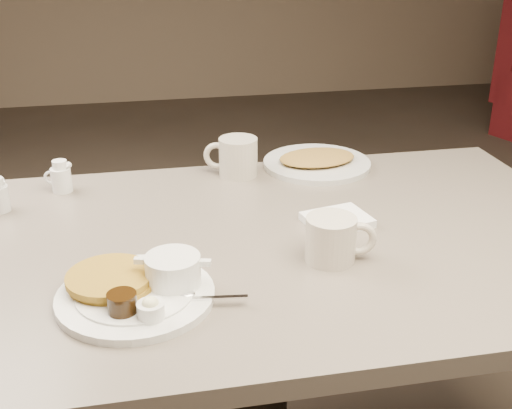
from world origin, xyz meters
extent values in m
cube|color=slate|center=(0.00, 0.00, 0.73)|extent=(1.50, 0.90, 0.04)
cylinder|color=black|center=(0.00, 0.00, 0.38)|extent=(0.14, 0.14, 0.69)
cylinder|color=white|center=(-0.26, -0.19, 0.76)|extent=(0.34, 0.34, 0.01)
cylinder|color=white|center=(-0.26, -0.19, 0.77)|extent=(0.26, 0.26, 0.00)
cylinder|color=#A67D20|center=(-0.29, -0.15, 0.77)|extent=(0.20, 0.20, 0.01)
cylinder|color=#A67D20|center=(-0.30, -0.16, 0.78)|extent=(0.19, 0.19, 0.01)
cylinder|color=white|center=(-0.19, -0.17, 0.79)|extent=(0.12, 0.12, 0.05)
cube|color=white|center=(-0.24, -0.16, 0.81)|extent=(0.02, 0.02, 0.01)
cube|color=white|center=(-0.13, -0.19, 0.81)|extent=(0.02, 0.02, 0.01)
ellipsoid|color=white|center=(-0.20, -0.16, 0.81)|extent=(0.05, 0.05, 0.03)
ellipsoid|color=white|center=(-0.18, -0.18, 0.81)|extent=(0.05, 0.05, 0.02)
cylinder|color=black|center=(-0.28, -0.25, 0.78)|extent=(0.06, 0.06, 0.04)
cylinder|color=white|center=(-0.23, -0.27, 0.78)|extent=(0.06, 0.06, 0.03)
ellipsoid|color=#FCFABC|center=(-0.23, -0.27, 0.79)|extent=(0.03, 0.03, 0.02)
cube|color=white|center=(-0.12, -0.24, 0.77)|extent=(0.11, 0.02, 0.00)
ellipsoid|color=white|center=(-0.17, -0.21, 0.77)|extent=(0.04, 0.03, 0.01)
cylinder|color=beige|center=(0.12, -0.11, 0.80)|extent=(0.12, 0.12, 0.09)
cylinder|color=black|center=(0.12, -0.11, 0.83)|extent=(0.09, 0.09, 0.01)
torus|color=beige|center=(0.18, -0.12, 0.80)|extent=(0.07, 0.03, 0.07)
cube|color=white|center=(0.19, 0.04, 0.76)|extent=(0.16, 0.13, 0.02)
cylinder|color=beige|center=(0.02, 0.37, 0.80)|extent=(0.13, 0.13, 0.10)
torus|color=beige|center=(-0.03, 0.39, 0.80)|extent=(0.07, 0.04, 0.07)
cone|color=silver|center=(-0.54, 0.27, 0.82)|extent=(0.03, 0.03, 0.02)
cylinder|color=white|center=(-0.42, 0.34, 0.78)|extent=(0.06, 0.06, 0.06)
cylinder|color=white|center=(-0.42, 0.34, 0.82)|extent=(0.04, 0.04, 0.02)
cone|color=white|center=(-0.40, 0.34, 0.82)|extent=(0.02, 0.02, 0.02)
torus|color=white|center=(-0.45, 0.35, 0.79)|extent=(0.04, 0.02, 0.04)
cylinder|color=silver|center=(0.24, 0.39, 0.76)|extent=(0.33, 0.33, 0.01)
ellipsoid|color=olive|center=(0.24, 0.39, 0.78)|extent=(0.23, 0.18, 0.02)
camera|label=1|loc=(-0.24, -1.18, 1.37)|focal=45.09mm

